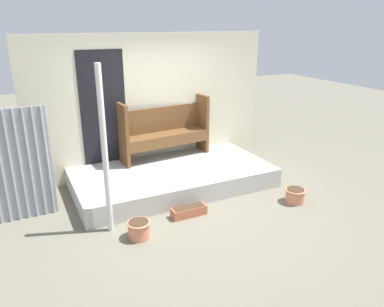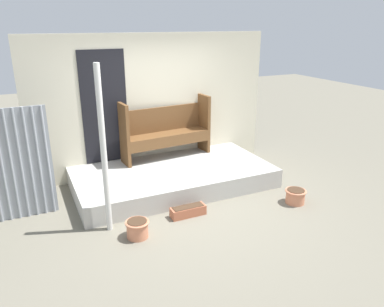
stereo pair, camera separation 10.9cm
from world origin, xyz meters
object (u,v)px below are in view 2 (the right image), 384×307
(support_post, at_px, (104,152))
(bench, at_px, (166,128))
(flower_pot_middle, at_px, (295,196))
(planter_box_rect, at_px, (188,211))
(flower_pot_left, at_px, (137,228))

(support_post, xyz_separation_m, bench, (1.50, 1.64, -0.27))
(bench, xyz_separation_m, flower_pot_middle, (1.40, -2.10, -0.76))
(bench, relative_size, planter_box_rect, 3.21)
(bench, xyz_separation_m, planter_box_rect, (-0.34, -1.75, -0.81))
(planter_box_rect, bearing_deg, bench, 79.07)
(planter_box_rect, bearing_deg, flower_pot_left, -163.93)
(support_post, xyz_separation_m, flower_pot_middle, (2.91, -0.47, -1.03))
(support_post, relative_size, flower_pot_middle, 6.75)
(support_post, xyz_separation_m, flower_pot_left, (0.30, -0.37, -1.02))
(flower_pot_middle, bearing_deg, flower_pot_left, 177.77)
(flower_pot_left, distance_m, flower_pot_middle, 2.62)
(support_post, height_order, planter_box_rect, support_post)
(bench, height_order, flower_pot_left, bench)
(bench, height_order, planter_box_rect, bench)
(flower_pot_left, relative_size, flower_pot_middle, 0.97)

